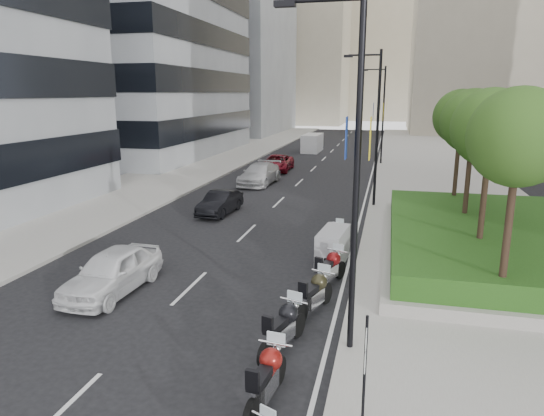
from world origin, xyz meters
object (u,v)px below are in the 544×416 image
(motorcycle_3, at_px, (315,293))
(car_a, at_px, (112,271))
(delivery_van, at_px, (312,144))
(motorcycle_5, at_px, (333,247))
(motorcycle_1, at_px, (267,377))
(car_d, at_px, (277,163))
(parking_sign, at_px, (365,365))
(car_b, at_px, (220,203))
(car_c, at_px, (259,174))
(motorcycle_2, at_px, (284,327))
(motorcycle_4, at_px, (330,269))
(lamp_post_2, at_px, (382,110))
(lamp_post_1, at_px, (375,121))
(motorcycle_6, at_px, (336,235))
(lamp_post_0, at_px, (351,160))

(motorcycle_3, bearing_deg, car_a, 108.22)
(delivery_van, bearing_deg, motorcycle_5, -78.33)
(motorcycle_1, distance_m, car_d, 32.40)
(parking_sign, xyz_separation_m, motorcycle_5, (-1.73, 9.62, -0.76))
(car_b, distance_m, car_c, 9.31)
(motorcycle_2, bearing_deg, delivery_van, 24.19)
(motorcycle_4, bearing_deg, motorcycle_3, -163.05)
(motorcycle_4, distance_m, car_b, 11.52)
(lamp_post_2, height_order, car_d, lamp_post_2)
(motorcycle_4, height_order, car_c, car_c)
(car_b, bearing_deg, motorcycle_2, -60.17)
(parking_sign, relative_size, car_b, 0.64)
(lamp_post_2, bearing_deg, motorcycle_5, -92.17)
(lamp_post_1, height_order, motorcycle_6, lamp_post_1)
(lamp_post_2, distance_m, motorcycle_5, 28.74)
(motorcycle_5, height_order, car_a, car_a)
(motorcycle_6, distance_m, delivery_van, 35.34)
(parking_sign, height_order, motorcycle_3, parking_sign)
(lamp_post_1, bearing_deg, car_d, 125.50)
(motorcycle_3, distance_m, car_a, 6.94)
(lamp_post_0, distance_m, motorcycle_4, 6.29)
(lamp_post_0, relative_size, motorcycle_5, 3.69)
(lamp_post_0, xyz_separation_m, motorcycle_5, (-1.08, 6.62, -4.37))
(delivery_van, bearing_deg, motorcycle_3, -79.45)
(parking_sign, xyz_separation_m, delivery_van, (-8.44, 46.52, -0.52))
(motorcycle_4, xyz_separation_m, car_a, (-7.11, -2.32, 0.12))
(parking_sign, distance_m, motorcycle_2, 3.55)
(motorcycle_5, xyz_separation_m, motorcycle_6, (-0.09, 2.20, -0.16))
(lamp_post_2, bearing_deg, motorcycle_4, -91.72)
(lamp_post_0, height_order, motorcycle_1, lamp_post_0)
(parking_sign, relative_size, motorcycle_4, 1.11)
(lamp_post_0, height_order, car_d, lamp_post_0)
(car_c, bearing_deg, car_d, 94.94)
(motorcycle_1, distance_m, car_c, 26.21)
(lamp_post_0, distance_m, car_a, 9.34)
(motorcycle_5, height_order, delivery_van, delivery_van)
(motorcycle_5, distance_m, motorcycle_6, 2.20)
(motorcycle_5, bearing_deg, lamp_post_2, 3.57)
(lamp_post_0, bearing_deg, car_b, 121.60)
(lamp_post_0, relative_size, delivery_van, 1.87)
(motorcycle_5, bearing_deg, car_d, 24.19)
(lamp_post_0, height_order, motorcycle_3, lamp_post_0)
(lamp_post_2, distance_m, parking_sign, 38.18)
(motorcycle_2, height_order, motorcycle_3, motorcycle_2)
(delivery_van, bearing_deg, car_d, -91.55)
(motorcycle_1, distance_m, motorcycle_2, 2.32)
(lamp_post_2, relative_size, car_b, 2.31)
(car_d, bearing_deg, motorcycle_4, -74.45)
(motorcycle_4, relative_size, car_b, 0.58)
(car_c, bearing_deg, motorcycle_6, -58.64)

